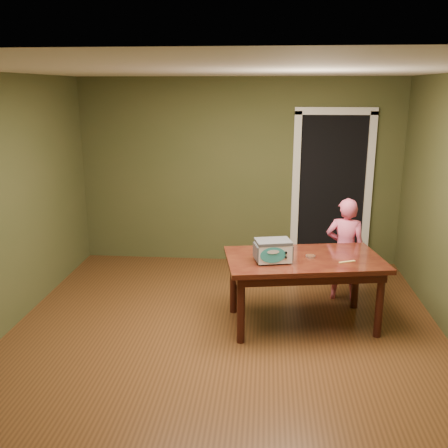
# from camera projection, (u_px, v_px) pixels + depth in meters

# --- Properties ---
(floor) EXTENTS (5.00, 5.00, 0.00)m
(floor) POSITION_uv_depth(u_px,v_px,m) (223.00, 342.00, 4.96)
(floor) COLOR brown
(floor) RESTS_ON ground
(room_shell) EXTENTS (4.52, 5.02, 2.61)m
(room_shell) POSITION_uv_depth(u_px,v_px,m) (223.00, 173.00, 4.51)
(room_shell) COLOR #484927
(room_shell) RESTS_ON ground
(doorway) EXTENTS (1.10, 0.66, 2.25)m
(doorway) POSITION_uv_depth(u_px,v_px,m) (329.00, 187.00, 7.25)
(doorway) COLOR black
(doorway) RESTS_ON ground
(dining_table) EXTENTS (1.73, 1.16, 0.75)m
(dining_table) POSITION_uv_depth(u_px,v_px,m) (304.00, 266.00, 5.20)
(dining_table) COLOR black
(dining_table) RESTS_ON floor
(toy_oven) EXTENTS (0.41, 0.32, 0.23)m
(toy_oven) POSITION_uv_depth(u_px,v_px,m) (273.00, 250.00, 5.01)
(toy_oven) COLOR #4C4F54
(toy_oven) RESTS_ON dining_table
(baking_pan) EXTENTS (0.10, 0.10, 0.02)m
(baking_pan) POSITION_uv_depth(u_px,v_px,m) (310.00, 256.00, 5.17)
(baking_pan) COLOR silver
(baking_pan) RESTS_ON dining_table
(spatula) EXTENTS (0.17, 0.10, 0.01)m
(spatula) POSITION_uv_depth(u_px,v_px,m) (347.00, 262.00, 5.03)
(spatula) COLOR #DABC5F
(spatula) RESTS_ON dining_table
(child) EXTENTS (0.50, 0.39, 1.24)m
(child) POSITION_uv_depth(u_px,v_px,m) (345.00, 250.00, 5.83)
(child) COLOR #E85F88
(child) RESTS_ON floor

